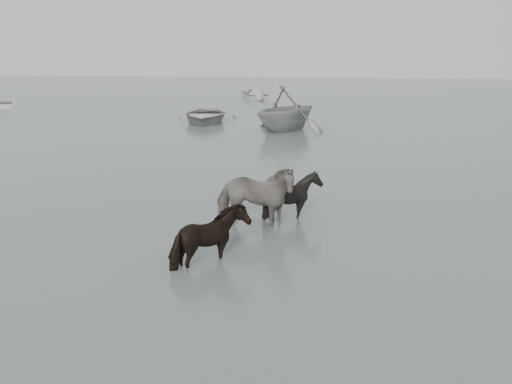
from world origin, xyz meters
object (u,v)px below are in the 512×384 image
pony_pinto (254,191)px  rowboat_lead (205,113)px  pony_dark (211,229)px  pony_black (293,191)px

pony_pinto → rowboat_lead: 19.81m
pony_dark → rowboat_lead: 22.16m
pony_pinto → rowboat_lead: size_ratio=0.42×
pony_black → rowboat_lead: pony_black is taller
rowboat_lead → pony_black: bearing=-77.7°
pony_pinto → pony_dark: bearing=177.4°
pony_black → rowboat_lead: size_ratio=0.29×
pony_dark → rowboat_lead: bearing=28.4°
pony_dark → pony_black: pony_dark is taller
pony_dark → rowboat_lead: size_ratio=0.29×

